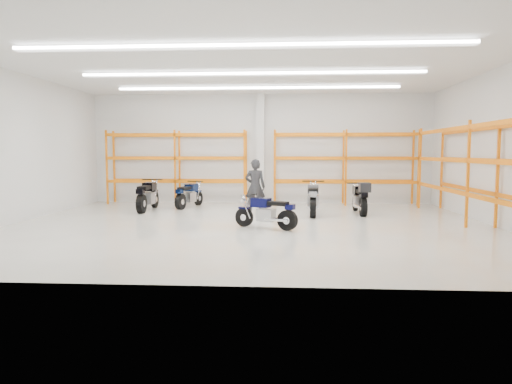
# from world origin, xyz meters

# --- Properties ---
(ground) EXTENTS (14.00, 14.00, 0.00)m
(ground) POSITION_xyz_m (0.00, 0.00, 0.00)
(ground) COLOR beige
(ground) RESTS_ON ground
(room_shell) EXTENTS (14.02, 12.02, 4.51)m
(room_shell) POSITION_xyz_m (0.00, 0.03, 3.28)
(room_shell) COLOR white
(room_shell) RESTS_ON ground
(motorcycle_main) EXTENTS (1.78, 0.96, 0.93)m
(motorcycle_main) POSITION_xyz_m (0.54, -0.54, 0.44)
(motorcycle_main) COLOR black
(motorcycle_main) RESTS_ON ground
(motorcycle_back_a) EXTENTS (0.75, 2.27, 1.12)m
(motorcycle_back_a) POSITION_xyz_m (-3.94, 3.06, 0.52)
(motorcycle_back_a) COLOR black
(motorcycle_back_a) RESTS_ON ground
(motorcycle_back_b) EXTENTS (0.87, 1.96, 0.99)m
(motorcycle_back_b) POSITION_xyz_m (-2.65, 4.07, 0.46)
(motorcycle_back_b) COLOR black
(motorcycle_back_b) RESTS_ON ground
(motorcycle_back_c) EXTENTS (0.76, 2.28, 1.12)m
(motorcycle_back_c) POSITION_xyz_m (1.95, 2.36, 0.52)
(motorcycle_back_c) COLOR black
(motorcycle_back_c) RESTS_ON ground
(motorcycle_back_d) EXTENTS (0.70, 2.19, 1.13)m
(motorcycle_back_d) POSITION_xyz_m (3.57, 2.60, 0.54)
(motorcycle_back_d) COLOR black
(motorcycle_back_d) RESTS_ON ground
(standing_man) EXTENTS (0.69, 0.45, 1.88)m
(standing_man) POSITION_xyz_m (-0.00, 2.38, 0.94)
(standing_man) COLOR black
(standing_man) RESTS_ON ground
(structural_column) EXTENTS (0.32, 0.32, 4.50)m
(structural_column) POSITION_xyz_m (0.00, 5.82, 2.25)
(structural_column) COLOR white
(structural_column) RESTS_ON ground
(pallet_racking_back_left) EXTENTS (5.67, 0.87, 3.00)m
(pallet_racking_back_left) POSITION_xyz_m (-3.40, 5.48, 1.79)
(pallet_racking_back_left) COLOR orange
(pallet_racking_back_left) RESTS_ON ground
(pallet_racking_back_right) EXTENTS (5.67, 0.87, 3.00)m
(pallet_racking_back_right) POSITION_xyz_m (3.40, 5.48, 1.79)
(pallet_racking_back_right) COLOR orange
(pallet_racking_back_right) RESTS_ON ground
(pallet_racking_side) EXTENTS (0.87, 9.07, 3.00)m
(pallet_racking_side) POSITION_xyz_m (6.48, 0.00, 1.81)
(pallet_racking_side) COLOR orange
(pallet_racking_side) RESTS_ON ground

